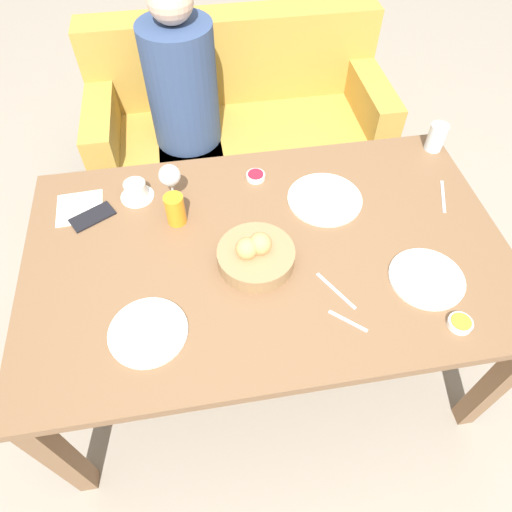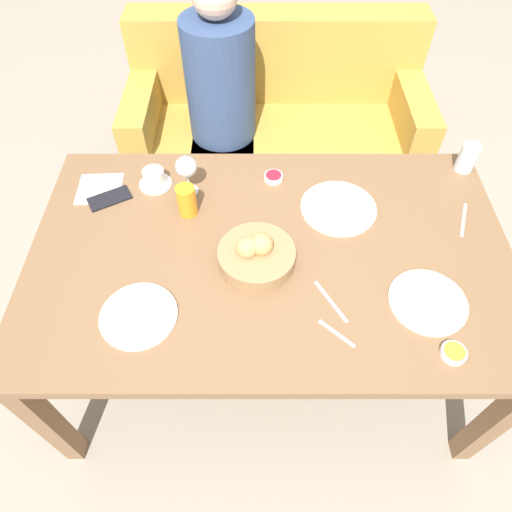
# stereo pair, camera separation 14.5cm
# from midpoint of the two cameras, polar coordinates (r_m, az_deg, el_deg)

# --- Properties ---
(ground_plane) EXTENTS (10.00, 10.00, 0.00)m
(ground_plane) POSITION_cam_midpoint_polar(r_m,az_deg,el_deg) (2.11, 3.29, -11.60)
(ground_plane) COLOR gray
(dining_table) EXTENTS (1.60, 0.98, 0.71)m
(dining_table) POSITION_cam_midpoint_polar(r_m,az_deg,el_deg) (1.57, 4.34, -1.15)
(dining_table) COLOR brown
(dining_table) RESTS_ON ground_plane
(couch) EXTENTS (1.53, 0.70, 0.86)m
(couch) POSITION_cam_midpoint_polar(r_m,az_deg,el_deg) (2.66, 3.90, 15.31)
(couch) COLOR #B28938
(couch) RESTS_ON ground_plane
(seated_person) EXTENTS (0.33, 0.43, 1.18)m
(seated_person) POSITION_cam_midpoint_polar(r_m,az_deg,el_deg) (2.42, -2.52, 16.88)
(seated_person) COLOR #23232D
(seated_person) RESTS_ON ground_plane
(bread_basket) EXTENTS (0.25, 0.25, 0.11)m
(bread_basket) POSITION_cam_midpoint_polar(r_m,az_deg,el_deg) (1.45, 2.82, 0.01)
(bread_basket) COLOR #99754C
(bread_basket) RESTS_ON dining_table
(plate_near_left) EXTENTS (0.23, 0.23, 0.01)m
(plate_near_left) POSITION_cam_midpoint_polar(r_m,az_deg,el_deg) (1.38, -11.63, -7.55)
(plate_near_left) COLOR silver
(plate_near_left) RESTS_ON dining_table
(plate_near_right) EXTENTS (0.24, 0.24, 0.01)m
(plate_near_right) POSITION_cam_midpoint_polar(r_m,az_deg,el_deg) (1.50, 23.25, -5.43)
(plate_near_right) COLOR silver
(plate_near_right) RESTS_ON dining_table
(plate_far_center) EXTENTS (0.27, 0.27, 0.01)m
(plate_far_center) POSITION_cam_midpoint_polar(r_m,az_deg,el_deg) (1.67, 12.66, 5.76)
(plate_far_center) COLOR silver
(plate_far_center) RESTS_ON dining_table
(juice_glass) EXTENTS (0.07, 0.07, 0.11)m
(juice_glass) POSITION_cam_midpoint_polar(r_m,az_deg,el_deg) (1.59, -6.17, 6.74)
(juice_glass) COLOR orange
(juice_glass) RESTS_ON dining_table
(water_tumbler) EXTENTS (0.07, 0.07, 0.11)m
(water_tumbler) POSITION_cam_midpoint_polar(r_m,az_deg,el_deg) (1.95, 26.82, 10.84)
(water_tumbler) COLOR silver
(water_tumbler) RESTS_ON dining_table
(wine_glass) EXTENTS (0.08, 0.08, 0.16)m
(wine_glass) POSITION_cam_midpoint_polar(r_m,az_deg,el_deg) (1.63, -6.26, 10.74)
(wine_glass) COLOR silver
(wine_glass) RESTS_ON dining_table
(coffee_cup) EXTENTS (0.12, 0.12, 0.07)m
(coffee_cup) POSITION_cam_midpoint_polar(r_m,az_deg,el_deg) (1.73, -10.34, 9.37)
(coffee_cup) COLOR white
(coffee_cup) RESTS_ON dining_table
(jam_bowl_berry) EXTENTS (0.07, 0.07, 0.02)m
(jam_bowl_berry) POSITION_cam_midpoint_polar(r_m,az_deg,el_deg) (1.74, 4.53, 9.70)
(jam_bowl_berry) COLOR white
(jam_bowl_berry) RESTS_ON dining_table
(jam_bowl_honey) EXTENTS (0.07, 0.07, 0.02)m
(jam_bowl_honey) POSITION_cam_midpoint_polar(r_m,az_deg,el_deg) (1.43, 26.17, -10.98)
(jam_bowl_honey) COLOR white
(jam_bowl_honey) RESTS_ON dining_table
(fork_silver) EXTENTS (0.07, 0.16, 0.00)m
(fork_silver) POSITION_cam_midpoint_polar(r_m,az_deg,el_deg) (1.78, 26.60, 4.00)
(fork_silver) COLOR #B7B7BC
(fork_silver) RESTS_ON dining_table
(knife_silver) EXTENTS (0.09, 0.15, 0.00)m
(knife_silver) POSITION_cam_midpoint_polar(r_m,az_deg,el_deg) (1.42, 12.17, -5.75)
(knife_silver) COLOR #B7B7BC
(knife_silver) RESTS_ON dining_table
(spoon_coffee) EXTENTS (0.10, 0.09, 0.00)m
(spoon_coffee) POSITION_cam_midpoint_polar(r_m,az_deg,el_deg) (1.37, 13.04, -9.62)
(spoon_coffee) COLOR #B7B7BC
(spoon_coffee) RESTS_ON dining_table
(napkin) EXTENTS (0.17, 0.17, 0.00)m
(napkin) POSITION_cam_midpoint_polar(r_m,az_deg,el_deg) (1.77, -16.87, 7.91)
(napkin) COLOR silver
(napkin) RESTS_ON dining_table
(cell_phone) EXTENTS (0.17, 0.14, 0.01)m
(cell_phone) POSITION_cam_midpoint_polar(r_m,az_deg,el_deg) (1.72, -15.68, 6.78)
(cell_phone) COLOR black
(cell_phone) RESTS_ON dining_table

